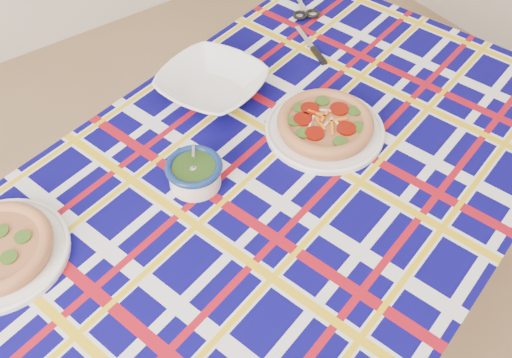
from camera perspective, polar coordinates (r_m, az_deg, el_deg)
dining_table at (r=1.32m, az=2.82°, el=-1.29°), size 1.66×1.27×0.69m
tablecloth at (r=1.31m, az=2.85°, el=-0.65°), size 1.70×1.31×0.10m
main_focaccia_plate at (r=1.35m, az=6.95°, el=5.57°), size 0.32×0.32×0.06m
pesto_bowl at (r=1.23m, az=-6.19°, el=0.73°), size 0.16×0.16×0.07m
serving_bowl at (r=1.44m, az=-4.43°, el=9.37°), size 0.32×0.32×0.06m
table_knife at (r=1.65m, az=4.96°, el=13.89°), size 0.07×0.20×0.01m
kitchen_scissors at (r=1.80m, az=4.42°, el=17.29°), size 0.15×0.20×0.02m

